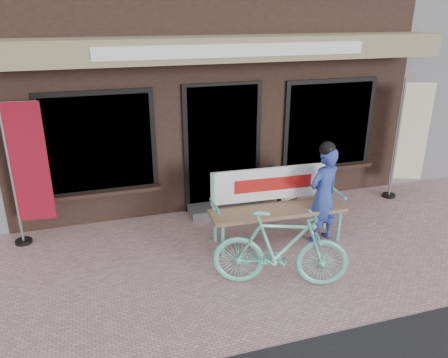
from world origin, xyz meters
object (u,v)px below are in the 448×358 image
object	(u,v)px
nobori_cream	(410,139)
bench	(276,199)
person	(324,193)
bicycle	(280,249)
nobori_red	(27,171)
menu_stand	(288,190)

from	to	relation	value
nobori_cream	bench	bearing A→B (deg)	-144.47
bench	person	bearing A→B (deg)	-19.22
bicycle	nobori_red	world-z (taller)	nobori_red
nobori_cream	nobori_red	bearing A→B (deg)	-160.60
nobori_cream	menu_stand	world-z (taller)	nobori_cream
bench	menu_stand	size ratio (longest dim) A/B	2.53
nobori_red	bicycle	bearing A→B (deg)	-29.55
bench	nobori_red	world-z (taller)	nobori_red
menu_stand	nobori_cream	bearing A→B (deg)	-18.30
nobori_red	nobori_cream	world-z (taller)	nobori_red
person	bicycle	size ratio (longest dim) A/B	0.91
person	menu_stand	xyz separation A→B (m)	(-0.07, 1.04, -0.35)
nobori_red	nobori_cream	xyz separation A→B (m)	(6.36, -0.19, -0.00)
bench	person	distance (m)	0.70
bench	bicycle	bearing A→B (deg)	-107.94
nobori_red	menu_stand	world-z (taller)	nobori_red
nobori_cream	menu_stand	bearing A→B (deg)	-159.79
bench	person	xyz separation A→B (m)	(0.65, -0.26, 0.12)
person	nobori_red	world-z (taller)	nobori_red
bicycle	nobori_red	size ratio (longest dim) A/B	0.77
bench	nobori_cream	world-z (taller)	nobori_cream
person	nobori_cream	size ratio (longest dim) A/B	0.71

